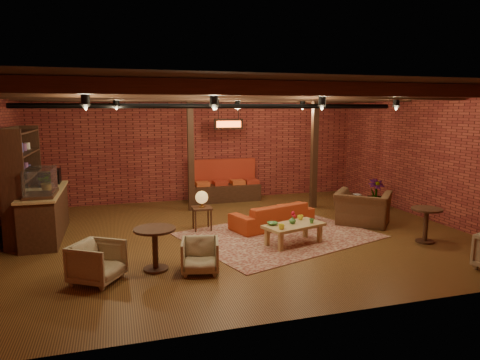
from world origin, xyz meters
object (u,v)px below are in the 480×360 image
object	(u,v)px
side_table_lamp	(202,200)
sofa	(272,215)
side_table_book	(355,196)
armchair_right	(363,203)
armchair_a	(97,260)
round_table_left	(155,242)
armchair_b	(200,254)
plant_tall	(377,164)
coffee_table	(293,226)
round_table_right	(426,220)

from	to	relation	value
side_table_lamp	sofa	bearing A→B (deg)	-8.57
side_table_book	sofa	bearing A→B (deg)	-162.39
sofa	armchair_right	world-z (taller)	armchair_right
side_table_lamp	armchair_a	size ratio (longest dim) A/B	1.27
sofa	round_table_left	xyz separation A→B (m)	(-2.91, -1.98, 0.22)
armchair_b	plant_tall	world-z (taller)	plant_tall
coffee_table	side_table_lamp	distance (m)	2.26
side_table_lamp	side_table_book	world-z (taller)	side_table_lamp
side_table_lamp	armchair_right	world-z (taller)	armchair_right
sofa	coffee_table	xyz separation A→B (m)	(-0.05, -1.33, 0.09)
armchair_a	plant_tall	world-z (taller)	plant_tall
round_table_right	armchair_right	bearing A→B (deg)	106.45
armchair_b	side_table_book	xyz separation A→B (m)	(4.91, 3.15, 0.11)
sofa	armchair_a	bearing A→B (deg)	12.75
coffee_table	round_table_left	world-z (taller)	round_table_left
round_table_right	plant_tall	world-z (taller)	plant_tall
coffee_table	round_table_right	bearing A→B (deg)	-13.54
sofa	armchair_right	size ratio (longest dim) A/B	1.62
armchair_b	side_table_book	distance (m)	5.84
armchair_a	round_table_right	size ratio (longest dim) A/B	0.99
round_table_left	sofa	bearing A→B (deg)	34.16
side_table_lamp	round_table_left	distance (m)	2.57
round_table_left	round_table_right	distance (m)	5.60
coffee_table	plant_tall	bearing A→B (deg)	33.63
coffee_table	plant_tall	distance (m)	4.32
round_table_left	armchair_a	size ratio (longest dim) A/B	1.03
side_table_lamp	round_table_right	xyz separation A→B (m)	(4.33, -2.23, -0.21)
sofa	side_table_book	world-z (taller)	sofa
side_table_lamp	side_table_book	size ratio (longest dim) A/B	1.78
armchair_right	plant_tall	xyz separation A→B (m)	(1.27, 1.37, 0.72)
side_table_lamp	armchair_b	xyz separation A→B (m)	(-0.55, -2.54, -0.38)
armchair_a	plant_tall	distance (m)	8.08
sofa	plant_tall	size ratio (longest dim) A/B	0.80
sofa	plant_tall	xyz separation A→B (m)	(3.48, 1.02, 0.96)
round_table_left	plant_tall	size ratio (longest dim) A/B	0.30
sofa	plant_tall	world-z (taller)	plant_tall
sofa	armchair_b	size ratio (longest dim) A/B	3.11
side_table_lamp	armchair_a	distance (m)	3.36
coffee_table	round_table_right	xyz separation A→B (m)	(2.73, -0.66, 0.11)
round_table_left	armchair_a	bearing A→B (deg)	-164.45
armchair_right	round_table_right	distance (m)	1.70
side_table_book	plant_tall	world-z (taller)	plant_tall
armchair_right	round_table_right	xyz separation A→B (m)	(0.48, -1.63, -0.05)
round_table_left	armchair_b	size ratio (longest dim) A/B	1.17
round_table_left	side_table_book	xyz separation A→B (m)	(5.63, 2.84, -0.08)
armchair_right	side_table_book	world-z (taller)	armchair_right
side_table_lamp	round_table_right	size ratio (longest dim) A/B	1.26
armchair_b	armchair_right	world-z (taller)	armchair_right
side_table_book	armchair_a	bearing A→B (deg)	-154.75
armchair_b	round_table_right	world-z (taller)	round_table_right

